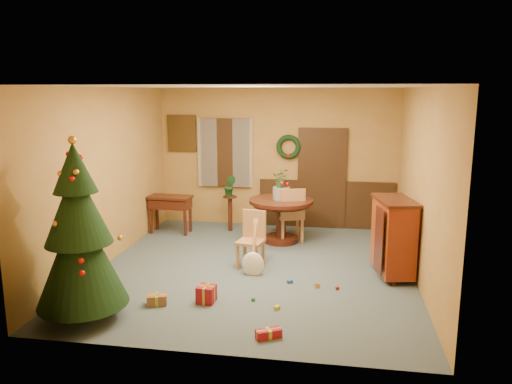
% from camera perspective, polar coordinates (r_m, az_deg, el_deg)
% --- Properties ---
extents(room_envelope, '(5.50, 5.50, 5.50)m').
position_cam_1_polar(room_envelope, '(10.51, 3.48, 2.02)').
color(room_envelope, '#394A53').
rests_on(room_envelope, ground).
extents(dining_table, '(1.21, 1.21, 0.83)m').
position_cam_1_polar(dining_table, '(9.47, 2.88, -2.33)').
color(dining_table, black).
rests_on(dining_table, floor).
extents(urn, '(0.32, 0.32, 0.23)m').
position_cam_1_polar(urn, '(9.39, 2.90, -0.15)').
color(urn, slate).
rests_on(urn, dining_table).
extents(centerpiece_plant, '(0.32, 0.28, 0.36)m').
position_cam_1_polar(centerpiece_plant, '(9.33, 2.92, 1.63)').
color(centerpiece_plant, '#1E4C23').
rests_on(centerpiece_plant, urn).
extents(chair_near, '(0.47, 0.47, 0.92)m').
position_cam_1_polar(chair_near, '(8.19, -0.45, -5.14)').
color(chair_near, '#9F693F').
rests_on(chair_near, floor).
extents(chair_far, '(0.58, 0.58, 1.06)m').
position_cam_1_polar(chair_far, '(9.45, 4.06, -2.44)').
color(chair_far, '#9F693F').
rests_on(chair_far, floor).
extents(guitar, '(0.50, 0.62, 0.82)m').
position_cam_1_polar(guitar, '(7.81, -0.35, -6.57)').
color(guitar, '#F9EACF').
rests_on(guitar, floor).
extents(plant_stand, '(0.28, 0.28, 0.73)m').
position_cam_1_polar(plant_stand, '(10.25, -2.97, -1.99)').
color(plant_stand, black).
rests_on(plant_stand, floor).
extents(stand_plant, '(0.24, 0.19, 0.43)m').
position_cam_1_polar(stand_plant, '(10.15, -3.00, 0.70)').
color(stand_plant, '#19471E').
rests_on(stand_plant, plant_stand).
extents(christmas_tree, '(1.12, 1.12, 2.32)m').
position_cam_1_polar(christmas_tree, '(6.52, -19.58, -4.66)').
color(christmas_tree, '#382111').
rests_on(christmas_tree, floor).
extents(writing_desk, '(0.88, 0.47, 0.76)m').
position_cam_1_polar(writing_desk, '(10.22, -9.77, -1.48)').
color(writing_desk, black).
rests_on(writing_desk, floor).
extents(sideboard, '(0.69, 1.04, 1.23)m').
position_cam_1_polar(sideboard, '(7.98, 15.43, -4.79)').
color(sideboard, '#60150B').
rests_on(sideboard, floor).
extents(gift_a, '(0.35, 0.29, 0.16)m').
position_cam_1_polar(gift_a, '(6.98, -19.89, -12.51)').
color(gift_a, brown).
rests_on(gift_a, floor).
extents(gift_b, '(0.25, 0.25, 0.24)m').
position_cam_1_polar(gift_b, '(6.98, -5.68, -11.53)').
color(gift_b, maroon).
rests_on(gift_b, floor).
extents(gift_c, '(0.30, 0.24, 0.14)m').
position_cam_1_polar(gift_c, '(7.02, -11.24, -11.97)').
color(gift_c, brown).
rests_on(gift_c, floor).
extents(gift_d, '(0.32, 0.25, 0.11)m').
position_cam_1_polar(gift_d, '(6.06, 1.45, -15.86)').
color(gift_d, maroon).
rests_on(gift_d, floor).
extents(toy_a, '(0.09, 0.08, 0.05)m').
position_cam_1_polar(toy_a, '(7.63, 3.89, -10.19)').
color(toy_a, '#235A9A').
rests_on(toy_a, floor).
extents(toy_b, '(0.06, 0.06, 0.06)m').
position_cam_1_polar(toy_b, '(7.02, -0.32, -12.11)').
color(toy_b, green).
rests_on(toy_b, floor).
extents(toy_c, '(0.09, 0.09, 0.05)m').
position_cam_1_polar(toy_c, '(6.77, 2.41, -13.07)').
color(toy_c, gold).
rests_on(toy_c, floor).
extents(toy_d, '(0.06, 0.06, 0.06)m').
position_cam_1_polar(toy_d, '(7.47, 9.28, -10.74)').
color(toy_d, red).
rests_on(toy_d, floor).
extents(toy_e, '(0.09, 0.08, 0.05)m').
position_cam_1_polar(toy_e, '(7.51, 6.99, -10.62)').
color(toy_e, gold).
rests_on(toy_e, floor).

